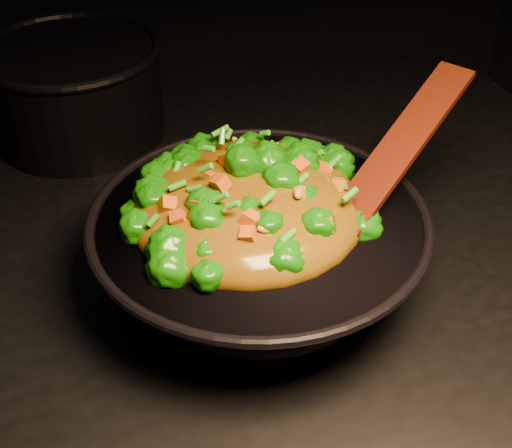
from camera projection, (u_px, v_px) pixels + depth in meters
name	position (u px, v px, depth m)	size (l,w,h in m)	color
wok	(259.00, 254.00, 0.79)	(0.36, 0.36, 0.10)	black
stir_fry	(246.00, 179.00, 0.74)	(0.25, 0.25, 0.09)	#146207
spatula	(394.00, 156.00, 0.77)	(0.29, 0.04, 0.01)	#321107
back_pot	(75.00, 91.00, 1.05)	(0.25, 0.25, 0.14)	black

